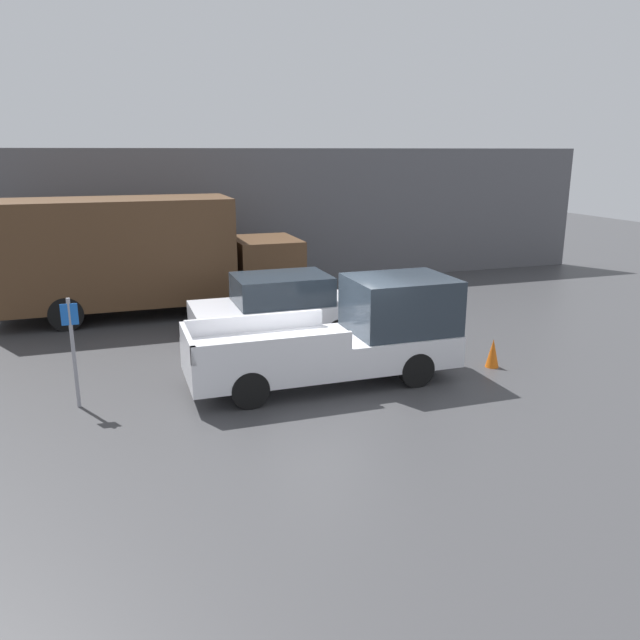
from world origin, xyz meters
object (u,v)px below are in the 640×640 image
at_px(parking_sign, 73,346).
at_px(traffic_cone, 493,353).
at_px(pickup_truck, 349,335).
at_px(newspaper_box, 223,275).
at_px(delivery_truck, 136,254).
at_px(car, 278,308).

relative_size(parking_sign, traffic_cone, 3.26).
distance_m(pickup_truck, newspaper_box, 9.80).
bearing_deg(newspaper_box, traffic_cone, -67.16).
distance_m(delivery_truck, parking_sign, 7.00).
distance_m(pickup_truck, car, 3.34).
bearing_deg(delivery_truck, pickup_truck, -60.92).
bearing_deg(newspaper_box, parking_sign, -115.08).
xyz_separation_m(car, newspaper_box, (-0.27, 6.47, -0.33)).
relative_size(car, delivery_truck, 0.49).
bearing_deg(newspaper_box, pickup_truck, -84.55).
distance_m(car, traffic_cone, 5.39).
distance_m(parking_sign, traffic_cone, 8.76).
bearing_deg(car, newspaper_box, 92.37).
distance_m(newspaper_box, traffic_cone, 10.93).
relative_size(parking_sign, newspaper_box, 2.10).
relative_size(car, traffic_cone, 6.61).
height_order(parking_sign, newspaper_box, parking_sign).
bearing_deg(car, traffic_cone, -42.21).
bearing_deg(newspaper_box, car, -87.63).
bearing_deg(delivery_truck, parking_sign, -102.29).
xyz_separation_m(pickup_truck, delivery_truck, (-3.91, 7.03, 0.83)).
xyz_separation_m(parking_sign, traffic_cone, (8.70, -0.54, -0.88)).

